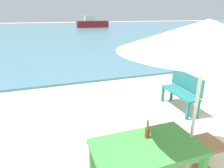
{
  "coord_description": "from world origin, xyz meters",
  "views": [
    {
      "loc": [
        -2.24,
        -1.74,
        2.36
      ],
      "look_at": [
        -0.54,
        3.0,
        0.6
      ],
      "focal_mm": 32.44,
      "sensor_mm": 36.0,
      "label": 1
    }
  ],
  "objects_px": {
    "side_table_wood": "(205,153)",
    "swimmer_person": "(142,55)",
    "boat_tanker": "(92,23)",
    "patio_umbrella": "(207,36)",
    "picnic_table_green": "(146,152)",
    "bench_teal_center": "(182,89)",
    "beer_bottle_amber": "(147,131)"
  },
  "relations": [
    {
      "from": "beer_bottle_amber",
      "to": "boat_tanker",
      "type": "xyz_separation_m",
      "value": [
        7.69,
        32.94,
        -0.08
      ]
    },
    {
      "from": "bench_teal_center",
      "to": "swimmer_person",
      "type": "xyz_separation_m",
      "value": [
        1.88,
        5.68,
        -0.3
      ]
    },
    {
      "from": "picnic_table_green",
      "to": "side_table_wood",
      "type": "xyz_separation_m",
      "value": [
        1.04,
        0.02,
        -0.3
      ]
    },
    {
      "from": "beer_bottle_amber",
      "to": "boat_tanker",
      "type": "relative_size",
      "value": 0.05
    },
    {
      "from": "side_table_wood",
      "to": "picnic_table_green",
      "type": "bearing_deg",
      "value": -178.94
    },
    {
      "from": "beer_bottle_amber",
      "to": "boat_tanker",
      "type": "height_order",
      "value": "boat_tanker"
    },
    {
      "from": "swimmer_person",
      "to": "patio_umbrella",
      "type": "bearing_deg",
      "value": -113.47
    },
    {
      "from": "picnic_table_green",
      "to": "swimmer_person",
      "type": "relative_size",
      "value": 3.41
    },
    {
      "from": "beer_bottle_amber",
      "to": "boat_tanker",
      "type": "bearing_deg",
      "value": 76.86
    },
    {
      "from": "bench_teal_center",
      "to": "swimmer_person",
      "type": "distance_m",
      "value": 5.99
    },
    {
      "from": "side_table_wood",
      "to": "bench_teal_center",
      "type": "xyz_separation_m",
      "value": [
        1.1,
        1.98,
        0.19
      ]
    },
    {
      "from": "beer_bottle_amber",
      "to": "swimmer_person",
      "type": "height_order",
      "value": "beer_bottle_amber"
    },
    {
      "from": "patio_umbrella",
      "to": "boat_tanker",
      "type": "height_order",
      "value": "patio_umbrella"
    },
    {
      "from": "patio_umbrella",
      "to": "picnic_table_green",
      "type": "bearing_deg",
      "value": 176.95
    },
    {
      "from": "beer_bottle_amber",
      "to": "swimmer_person",
      "type": "relative_size",
      "value": 0.65
    },
    {
      "from": "picnic_table_green",
      "to": "side_table_wood",
      "type": "relative_size",
      "value": 2.59
    },
    {
      "from": "picnic_table_green",
      "to": "patio_umbrella",
      "type": "distance_m",
      "value": 1.61
    },
    {
      "from": "swimmer_person",
      "to": "boat_tanker",
      "type": "xyz_separation_m",
      "value": [
        3.75,
        25.41,
        0.53
      ]
    },
    {
      "from": "picnic_table_green",
      "to": "boat_tanker",
      "type": "xyz_separation_m",
      "value": [
        7.78,
        33.09,
        0.12
      ]
    },
    {
      "from": "patio_umbrella",
      "to": "side_table_wood",
      "type": "bearing_deg",
      "value": 8.45
    },
    {
      "from": "picnic_table_green",
      "to": "swimmer_person",
      "type": "xyz_separation_m",
      "value": [
        4.03,
        7.68,
        -0.41
      ]
    },
    {
      "from": "side_table_wood",
      "to": "bench_teal_center",
      "type": "distance_m",
      "value": 2.27
    },
    {
      "from": "patio_umbrella",
      "to": "bench_teal_center",
      "type": "distance_m",
      "value": 2.97
    },
    {
      "from": "side_table_wood",
      "to": "swimmer_person",
      "type": "bearing_deg",
      "value": 68.75
    },
    {
      "from": "swimmer_person",
      "to": "boat_tanker",
      "type": "bearing_deg",
      "value": 81.6
    },
    {
      "from": "picnic_table_green",
      "to": "patio_umbrella",
      "type": "bearing_deg",
      "value": -3.05
    },
    {
      "from": "picnic_table_green",
      "to": "patio_umbrella",
      "type": "xyz_separation_m",
      "value": [
        0.67,
        -0.04,
        1.47
      ]
    },
    {
      "from": "picnic_table_green",
      "to": "beer_bottle_amber",
      "type": "distance_m",
      "value": 0.27
    },
    {
      "from": "beer_bottle_amber",
      "to": "boat_tanker",
      "type": "distance_m",
      "value": 33.82
    },
    {
      "from": "picnic_table_green",
      "to": "swimmer_person",
      "type": "bearing_deg",
      "value": 62.35
    },
    {
      "from": "boat_tanker",
      "to": "patio_umbrella",
      "type": "bearing_deg",
      "value": -102.1
    },
    {
      "from": "picnic_table_green",
      "to": "patio_umbrella",
      "type": "height_order",
      "value": "patio_umbrella"
    }
  ]
}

